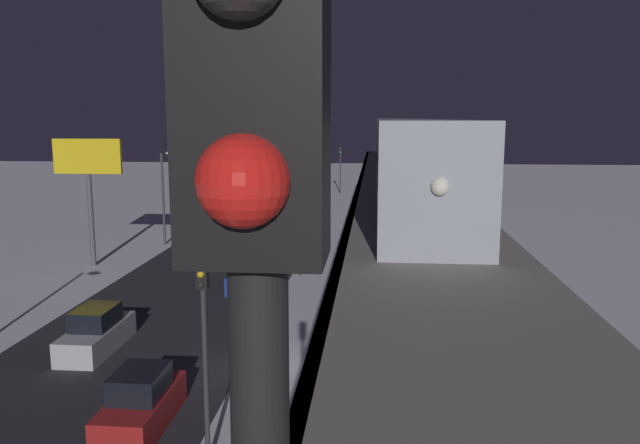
{
  "coord_description": "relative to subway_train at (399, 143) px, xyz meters",
  "views": [
    {
      "loc": [
        -5.02,
        24.48,
        10.3
      ],
      "look_at": [
        -0.96,
        -21.0,
        2.72
      ],
      "focal_mm": 35.25,
      "sensor_mm": 36.0,
      "label": 1
    }
  ],
  "objects": [
    {
      "name": "ground_plane",
      "position": [
        6.53,
        18.04,
        -8.62
      ],
      "size": [
        240.0,
        240.0,
        0.0
      ],
      "primitive_type": "plane",
      "color": "white"
    },
    {
      "name": "avenue_asphalt",
      "position": [
        12.49,
        18.04,
        -8.62
      ],
      "size": [
        11.0,
        84.88,
        0.01
      ],
      "primitive_type": "cube",
      "color": "#28282D",
      "rests_on": "ground_plane"
    },
    {
      "name": "elevated_railway",
      "position": [
        0.09,
        18.04,
        -2.75
      ],
      "size": [
        5.0,
        84.88,
        6.84
      ],
      "color": "gray",
      "rests_on": "ground_plane"
    },
    {
      "name": "subway_train",
      "position": [
        0.0,
        0.0,
        0.0
      ],
      "size": [
        2.94,
        55.47,
        3.4
      ],
      "color": "#999EA8",
      "rests_on": "elevated_railway"
    },
    {
      "name": "rail_signal",
      "position": [
        1.81,
        40.98,
        0.95
      ],
      "size": [
        0.36,
        0.41,
        4.0
      ],
      "color": "black",
      "rests_on": "elevated_railway"
    },
    {
      "name": "sedan_silver_2",
      "position": [
        13.89,
        16.62,
        -7.82
      ],
      "size": [
        1.8,
        4.74,
        1.97
      ],
      "color": "#B2B2B7",
      "rests_on": "ground_plane"
    },
    {
      "name": "sedan_green",
      "position": [
        9.29,
        -4.17,
        -7.82
      ],
      "size": [
        1.8,
        4.35,
        1.97
      ],
      "rotation": [
        0.0,
        0.0,
        3.14
      ],
      "color": "#2D6038",
      "rests_on": "ground_plane"
    },
    {
      "name": "sedan_red",
      "position": [
        9.29,
        23.29,
        -7.82
      ],
      "size": [
        1.8,
        4.38,
        1.97
      ],
      "rotation": [
        0.0,
        0.0,
        3.14
      ],
      "color": "#A51E1E",
      "rests_on": "ground_plane"
    },
    {
      "name": "sedan_blue",
      "position": [
        9.29,
        5.64,
        -7.82
      ],
      "size": [
        1.8,
        4.43,
        1.97
      ],
      "rotation": [
        0.0,
        0.0,
        3.14
      ],
      "color": "navy",
      "rests_on": "ground_plane"
    },
    {
      "name": "traffic_light_near",
      "position": [
        6.39,
        25.54,
        -4.42
      ],
      "size": [
        0.32,
        0.44,
        6.4
      ],
      "color": "#2D2D2D",
      "rests_on": "ground_plane"
    },
    {
      "name": "traffic_light_mid",
      "position": [
        6.39,
        2.44,
        -4.42
      ],
      "size": [
        0.32,
        0.44,
        6.4
      ],
      "color": "#2D2D2D",
      "rests_on": "ground_plane"
    },
    {
      "name": "traffic_light_far",
      "position": [
        6.39,
        -20.66,
        -4.42
      ],
      "size": [
        0.32,
        0.44,
        6.4
      ],
      "color": "#2D2D2D",
      "rests_on": "ground_plane"
    },
    {
      "name": "traffic_light_distant",
      "position": [
        6.39,
        -43.76,
        -4.42
      ],
      "size": [
        0.32,
        0.44,
        6.4
      ],
      "color": "#2D2D2D",
      "rests_on": "ground_plane"
    },
    {
      "name": "commercial_billboard",
      "position": [
        21.3,
        0.82,
        -1.79
      ],
      "size": [
        4.8,
        0.36,
        8.9
      ],
      "color": "#4C4C51",
      "rests_on": "ground_plane"
    },
    {
      "name": "street_lamp_far",
      "position": [
        18.56,
        -6.96,
        -3.81
      ],
      "size": [
        1.35,
        0.44,
        7.65
      ],
      "color": "#38383D",
      "rests_on": "ground_plane"
    }
  ]
}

